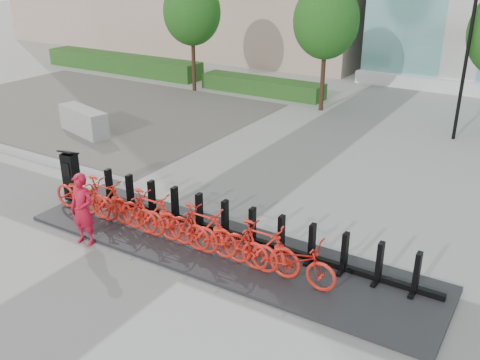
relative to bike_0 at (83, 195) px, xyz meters
The scene contains 21 objects.
ground 2.66m from the bike_0, ahead, with size 120.00×120.00×0.00m, color #9E9E9E.
gravel_patch 10.24m from the bike_0, 136.39° to the left, with size 14.00×14.00×0.00m, color #4C4A47.
hedge_a 17.71m from the bike_0, 130.07° to the left, with size 10.00×1.40×0.90m, color #1B5218.
hedge_b 13.47m from the bike_0, 100.27° to the left, with size 6.00×1.20×0.70m, color #1B5218.
tree_0 13.55m from the bike_0, 114.14° to the left, with size 2.60×2.60×5.10m.
tree_1 12.47m from the bike_0, 84.78° to the left, with size 2.60×2.60×5.10m.
streetlamp 13.12m from the bike_0, 59.15° to the left, with size 2.00×0.20×5.00m.
dock_pad 3.95m from the bike_0, ahead, with size 9.60×2.40×0.08m, color black.
dock_rail_posts 4.05m from the bike_0, 11.77° to the left, with size 8.02×0.50×0.85m, color black, non-canonical shape.
bike_0 is the anchor object (origin of this frame).
bike_1 0.72m from the bike_0, ahead, with size 0.51×1.79×1.08m, color red.
bike_2 1.44m from the bike_0, ahead, with size 0.64×1.85×0.97m, color red.
bike_3 2.16m from the bike_0, ahead, with size 0.51×1.79×1.08m, color red.
bike_4 2.88m from the bike_0, ahead, with size 0.64×1.85×0.97m, color red.
bike_5 3.60m from the bike_0, ahead, with size 0.51×1.79×1.08m, color red.
bike_6 4.32m from the bike_0, ahead, with size 0.64×1.85×0.97m, color red.
bike_7 5.04m from the bike_0, ahead, with size 0.51×1.79×1.08m, color red.
bike_8 5.76m from the bike_0, ahead, with size 0.64×1.85×0.97m, color red.
kiosk 0.96m from the bike_0, 153.45° to the left, with size 0.47×0.41×1.39m.
worker_red 1.46m from the bike_0, 42.37° to the right, with size 0.61×0.40×1.68m, color #B10C25.
jersey_barrier 6.79m from the bike_0, 136.62° to the left, with size 2.41×0.66×0.93m, color gray.
Camera 1 is at (6.97, -8.20, 6.07)m, focal length 40.00 mm.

